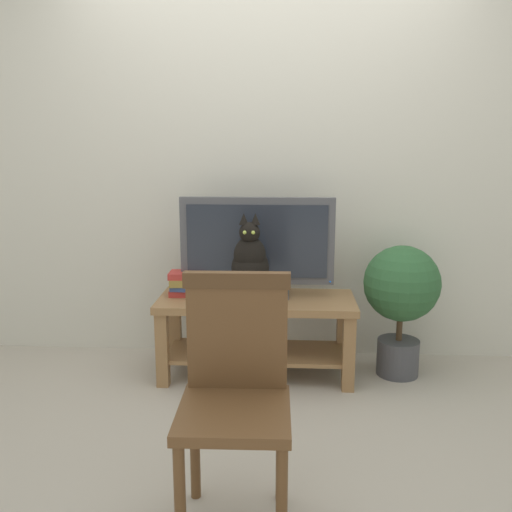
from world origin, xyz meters
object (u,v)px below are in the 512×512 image
object	(u,v)px
tv	(257,245)
cat	(250,262)
potted_plant	(401,294)
media_box	(250,295)
book_stack	(186,283)
wooden_chair	(235,383)
tv_stand	(256,321)

from	to	relation	value
tv	cat	size ratio (longest dim) A/B	2.04
tv	potted_plant	distance (m)	0.92
media_box	book_stack	xyz separation A→B (m)	(-0.40, 0.12, 0.04)
cat	potted_plant	xyz separation A→B (m)	(0.90, 0.15, -0.22)
wooden_chair	tv	bearing A→B (deg)	89.81
tv	book_stack	world-z (taller)	tv
tv	wooden_chair	xyz separation A→B (m)	(-0.00, -1.35, -0.26)
media_box	cat	size ratio (longest dim) A/B	0.82
tv_stand	tv	world-z (taller)	tv
tv_stand	potted_plant	distance (m)	0.89
tv_stand	book_stack	xyz separation A→B (m)	(-0.43, 0.04, 0.22)
tv_stand	cat	distance (m)	0.40
tv_stand	wooden_chair	distance (m)	1.30
tv	wooden_chair	distance (m)	1.38
tv_stand	tv	xyz separation A→B (m)	(0.00, 0.06, 0.46)
media_box	cat	distance (m)	0.21
cat	potted_plant	size ratio (longest dim) A/B	0.56
media_box	wooden_chair	bearing A→B (deg)	-88.69
tv_stand	tv	bearing A→B (deg)	89.98
tv_stand	book_stack	bearing A→B (deg)	174.25
tv_stand	book_stack	distance (m)	0.49
tv_stand	wooden_chair	bearing A→B (deg)	-90.20
book_stack	potted_plant	size ratio (longest dim) A/B	0.27
tv_stand	cat	xyz separation A→B (m)	(-0.03, -0.09, 0.39)
cat	book_stack	world-z (taller)	cat
media_box	wooden_chair	xyz separation A→B (m)	(0.03, -1.22, 0.01)
cat	media_box	bearing A→B (deg)	94.31
media_box	book_stack	world-z (taller)	book_stack
wooden_chair	potted_plant	world-z (taller)	wooden_chair
cat	potted_plant	distance (m)	0.94
wooden_chair	cat	bearing A→B (deg)	91.27
potted_plant	cat	bearing A→B (deg)	-170.84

